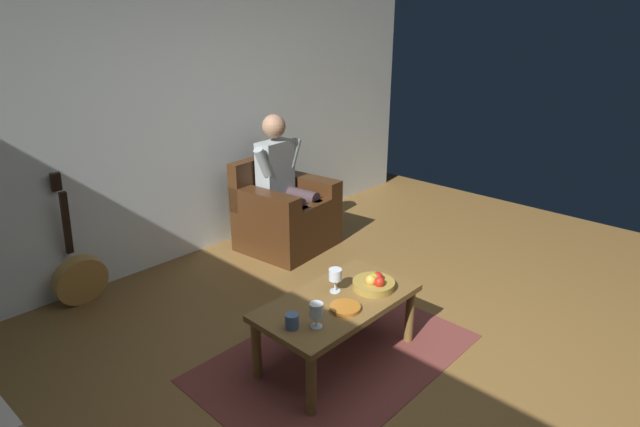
{
  "coord_description": "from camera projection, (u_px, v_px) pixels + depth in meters",
  "views": [
    {
      "loc": [
        2.27,
        1.22,
        2.06
      ],
      "look_at": [
        -0.42,
        -1.34,
        0.65
      ],
      "focal_mm": 28.3,
      "sensor_mm": 36.0,
      "label": 1
    }
  ],
  "objects": [
    {
      "name": "wine_glass_near",
      "position": [
        335.0,
        276.0,
        3.21
      ],
      "size": [
        0.09,
        0.09,
        0.16
      ],
      "color": "silver",
      "rests_on": "coffee_table"
    },
    {
      "name": "armchair",
      "position": [
        285.0,
        215.0,
        4.85
      ],
      "size": [
        0.88,
        0.82,
        0.86
      ],
      "rotation": [
        0.0,
        0.0,
        0.11
      ],
      "color": "#3F2311",
      "rests_on": "ground"
    },
    {
      "name": "decorative_dish",
      "position": [
        345.0,
        308.0,
        3.04
      ],
      "size": [
        0.19,
        0.19,
        0.02
      ],
      "primitive_type": "cylinder",
      "color": "#AE6520",
      "rests_on": "coffee_table"
    },
    {
      "name": "guitar",
      "position": [
        80.0,
        276.0,
        3.87
      ],
      "size": [
        0.4,
        0.23,
        1.04
      ],
      "color": "#AB7C3B",
      "rests_on": "ground"
    },
    {
      "name": "rug",
      "position": [
        337.0,
        357.0,
        3.31
      ],
      "size": [
        1.76,
        1.17,
        0.01
      ],
      "primitive_type": "cube",
      "rotation": [
        0.0,
        0.0,
        0.0
      ],
      "color": "brown",
      "rests_on": "ground"
    },
    {
      "name": "coffee_table",
      "position": [
        338.0,
        308.0,
        3.18
      ],
      "size": [
        1.06,
        0.57,
        0.44
      ],
      "rotation": [
        0.0,
        0.0,
        0.0
      ],
      "color": "brown",
      "rests_on": "ground"
    },
    {
      "name": "candle_jar",
      "position": [
        292.0,
        321.0,
        2.84
      ],
      "size": [
        0.08,
        0.08,
        0.09
      ],
      "primitive_type": "cylinder",
      "color": "#46608B",
      "rests_on": "coffee_table"
    },
    {
      "name": "fruit_bowl",
      "position": [
        374.0,
        283.0,
        3.27
      ],
      "size": [
        0.28,
        0.28,
        0.11
      ],
      "color": "olive",
      "rests_on": "coffee_table"
    },
    {
      "name": "ground_plane",
      "position": [
        432.0,
        385.0,
        3.05
      ],
      "size": [
        7.1,
        7.1,
        0.0
      ],
      "primitive_type": "plane",
      "color": "brown"
    },
    {
      "name": "person_seated",
      "position": [
        284.0,
        179.0,
        4.72
      ],
      "size": [
        0.63,
        0.59,
        1.28
      ],
      "rotation": [
        0.0,
        0.0,
        0.11
      ],
      "color": "#99A4A6",
      "rests_on": "ground"
    },
    {
      "name": "wine_glass_far",
      "position": [
        316.0,
        312.0,
        2.83
      ],
      "size": [
        0.08,
        0.08,
        0.15
      ],
      "color": "silver",
      "rests_on": "coffee_table"
    },
    {
      "name": "wall_back",
      "position": [
        170.0,
        106.0,
        4.3
      ],
      "size": [
        6.32,
        0.06,
        2.78
      ],
      "primitive_type": "cube",
      "color": "silver",
      "rests_on": "ground"
    }
  ]
}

